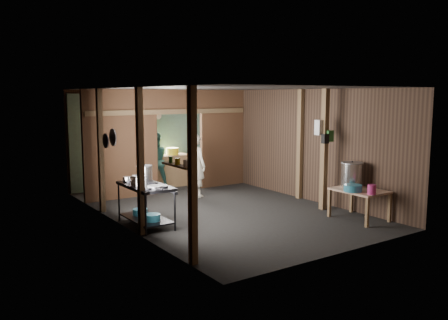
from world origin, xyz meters
TOP-DOWN VIEW (x-y plane):
  - floor at (0.00, 0.00)m, footprint 4.50×7.00m
  - ceiling at (0.00, 0.00)m, footprint 4.50×7.00m
  - wall_back at (0.00, 3.50)m, footprint 4.50×0.00m
  - wall_front at (0.00, -3.50)m, footprint 4.50×0.00m
  - wall_left at (-2.25, 0.00)m, footprint 0.00×7.00m
  - wall_right at (2.25, 0.00)m, footprint 0.00×7.00m
  - partition_left at (-1.32, 2.20)m, footprint 1.85×0.10m
  - partition_right at (1.57, 2.20)m, footprint 1.35×0.10m
  - partition_header at (0.25, 2.20)m, footprint 1.30×0.10m
  - turquoise_panel at (0.00, 3.44)m, footprint 4.40×0.06m
  - back_counter at (0.30, 2.95)m, footprint 1.20×0.50m
  - wall_clock at (0.25, 3.40)m, footprint 0.20×0.03m
  - post_left_a at (-2.18, -2.60)m, footprint 0.10×0.12m
  - post_left_b at (-2.18, -0.80)m, footprint 0.10×0.12m
  - post_left_c at (-2.18, 1.20)m, footprint 0.10×0.12m
  - post_right at (2.18, -0.20)m, footprint 0.10×0.12m
  - post_free at (1.85, -1.30)m, footprint 0.12×0.12m
  - cross_beam at (0.00, 2.15)m, footprint 4.40×0.12m
  - pan_lid_big at (-2.21, 0.40)m, footprint 0.03×0.34m
  - pan_lid_small at (-2.21, 0.80)m, footprint 0.03×0.30m
  - wall_shelf at (-2.15, -2.10)m, footprint 0.14×0.80m
  - jar_white at (-2.15, -2.35)m, footprint 0.07×0.07m
  - jar_yellow at (-2.15, -2.10)m, footprint 0.08×0.08m
  - jar_green at (-2.15, -1.88)m, footprint 0.06×0.06m
  - bag_white at (1.80, -1.22)m, footprint 0.22×0.15m
  - bag_green at (1.92, -1.36)m, footprint 0.16×0.12m
  - bag_black at (1.78, -1.38)m, footprint 0.14×0.10m
  - gas_range at (-1.88, -0.33)m, footprint 0.69×1.35m
  - prep_table at (1.83, -2.30)m, footprint 0.74×1.02m
  - stove_pot_large at (-1.71, 0.07)m, footprint 0.41×0.41m
  - stove_pot_med at (-2.05, -0.32)m, footprint 0.29×0.29m
  - stove_saucepan at (-2.05, 0.16)m, footprint 0.17×0.17m
  - frying_pan at (-1.88, -0.73)m, footprint 0.36×0.54m
  - blue_tub_front at (-1.88, -0.60)m, footprint 0.30×0.30m
  - blue_tub_back at (-1.88, -0.06)m, footprint 0.29×0.29m
  - stock_pot at (1.94, -1.99)m, footprint 0.57×0.57m
  - wash_basin at (1.58, -2.34)m, footprint 0.47×0.47m
  - pink_bucket at (1.65, -2.73)m, footprint 0.20×0.20m
  - knife at (1.69, -2.84)m, footprint 0.30×0.05m
  - yellow_tub at (0.44, 2.95)m, footprint 0.34×0.34m
  - cook at (0.26, 1.39)m, footprint 0.49×0.63m
  - worker_back at (-0.13, 2.87)m, footprint 0.80×0.67m

SIDE VIEW (x-z plane):
  - floor at x=0.00m, z-range 0.00..0.00m
  - blue_tub_back at x=-1.88m, z-range 0.15..0.27m
  - blue_tub_front at x=-1.88m, z-range 0.15..0.28m
  - prep_table at x=1.83m, z-range 0.00..0.60m
  - gas_range at x=-1.88m, z-range 0.00..0.79m
  - back_counter at x=0.30m, z-range 0.00..0.85m
  - knife at x=1.69m, z-range 0.61..0.61m
  - wash_basin at x=1.58m, z-range 0.60..0.74m
  - pink_bucket at x=1.65m, z-range 0.60..0.79m
  - worker_back at x=-0.13m, z-range 0.00..1.48m
  - cook at x=0.26m, z-range 0.00..1.52m
  - frying_pan at x=-1.88m, z-range 0.78..0.85m
  - stove_saucepan at x=-2.05m, z-range 0.79..0.89m
  - stock_pot at x=1.94m, z-range 0.58..1.11m
  - stove_pot_med at x=-2.05m, z-range 0.77..0.98m
  - stove_pot_large at x=-1.71m, z-range 0.77..1.10m
  - yellow_tub at x=0.44m, z-range 0.85..1.04m
  - turquoise_panel at x=0.00m, z-range 0.00..2.50m
  - wall_back at x=0.00m, z-range 0.00..2.60m
  - wall_front at x=0.00m, z-range 0.00..2.60m
  - wall_left at x=-2.25m, z-range 0.00..2.60m
  - wall_right at x=2.25m, z-range 0.00..2.60m
  - partition_left at x=-1.32m, z-range 0.00..2.60m
  - partition_right at x=1.57m, z-range 0.00..2.60m
  - post_left_a at x=-2.18m, z-range 0.00..2.60m
  - post_left_b at x=-2.18m, z-range 0.00..2.60m
  - post_left_c at x=-2.18m, z-range 0.00..2.60m
  - post_right at x=2.18m, z-range 0.00..2.60m
  - post_free at x=1.85m, z-range 0.00..2.60m
  - wall_shelf at x=-2.15m, z-range 1.39..1.41m
  - jar_white at x=-2.15m, z-range 1.42..1.52m
  - jar_yellow at x=-2.15m, z-range 1.42..1.52m
  - jar_green at x=-2.15m, z-range 1.42..1.52m
  - pan_lid_small at x=-2.21m, z-range 1.40..1.70m
  - bag_black at x=1.78m, z-range 1.45..1.65m
  - bag_green at x=1.92m, z-range 1.48..1.72m
  - pan_lid_big at x=-2.21m, z-range 1.48..1.82m
  - bag_white at x=1.80m, z-range 1.62..1.94m
  - wall_clock at x=0.25m, z-range 1.80..2.00m
  - cross_beam at x=0.00m, z-range 1.99..2.11m
  - partition_header at x=0.25m, z-range 2.00..2.60m
  - ceiling at x=0.00m, z-range 2.60..2.60m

